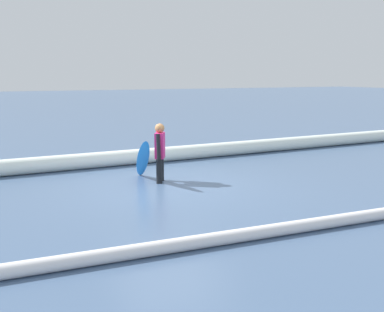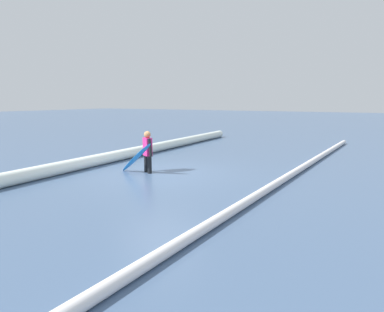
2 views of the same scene
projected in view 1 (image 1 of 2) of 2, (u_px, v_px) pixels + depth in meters
ground_plane at (171, 186)px, 10.54m from camera, size 125.30×125.30×0.00m
surfer at (160, 150)px, 10.80m from camera, size 0.34×0.49×1.37m
surfboard at (143, 159)px, 10.87m from camera, size 0.61×1.51×1.09m
wave_crest_foreground at (213, 150)px, 14.19m from camera, size 17.06×1.11×0.42m
wave_crest_midground at (231, 237)px, 6.95m from camera, size 23.88×0.96×0.20m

